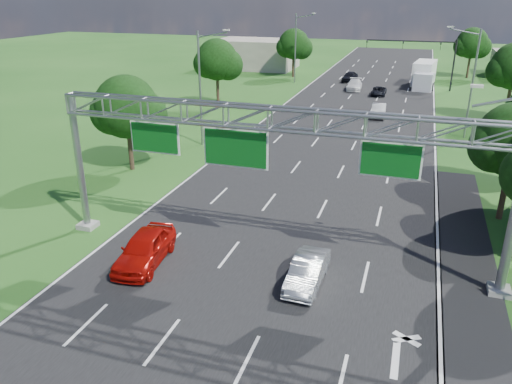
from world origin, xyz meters
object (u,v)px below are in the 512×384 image
at_px(red_coupe, 145,249).
at_px(silver_sedan, 307,271).
at_px(box_truck, 424,75).
at_px(sign_gantry, 271,131).
at_px(traffic_signal, 428,52).

height_order(red_coupe, silver_sedan, red_coupe).
bearing_deg(red_coupe, box_truck, 70.98).
relative_size(sign_gantry, silver_sedan, 5.71).
height_order(traffic_signal, silver_sedan, traffic_signal).
bearing_deg(red_coupe, sign_gantry, 17.43).
bearing_deg(sign_gantry, box_truck, 82.84).
xyz_separation_m(sign_gantry, box_truck, (6.99, 55.61, -5.21)).
bearing_deg(sign_gantry, red_coupe, -156.06).
relative_size(traffic_signal, box_truck, 1.29).
height_order(sign_gantry, box_truck, sign_gantry).
height_order(sign_gantry, silver_sedan, sign_gantry).
bearing_deg(silver_sedan, red_coupe, -174.10).
xyz_separation_m(traffic_signal, silver_sedan, (-4.70, -54.97, -4.49)).
distance_m(sign_gantry, box_truck, 56.28).
xyz_separation_m(sign_gantry, red_coupe, (-5.93, -2.63, -6.05)).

